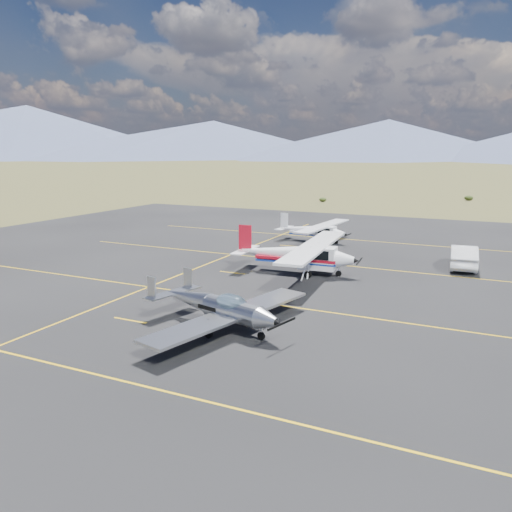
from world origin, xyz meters
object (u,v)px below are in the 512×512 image
Objects in this scene: aircraft_cessna at (297,253)px; aircraft_plain at (313,230)px; aircraft_low_wing at (220,307)px; sedan at (463,257)px.

aircraft_plain is (-2.91, 12.04, -0.30)m from aircraft_cessna.
sedan is (9.82, 18.42, -0.20)m from aircraft_low_wing.
aircraft_cessna is at bearing -71.24° from aircraft_plain.
aircraft_cessna is 12.39m from aircraft_plain.
aircraft_low_wing is 20.87m from sedan.
aircraft_plain is (-3.48, 23.88, 0.06)m from aircraft_low_wing.
sedan is (13.30, -5.46, -0.26)m from aircraft_plain.
aircraft_cessna is (-0.57, 11.84, 0.36)m from aircraft_low_wing.
aircraft_plain is at bearing 99.15° from aircraft_cessna.
aircraft_cessna is at bearing 106.87° from aircraft_low_wing.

